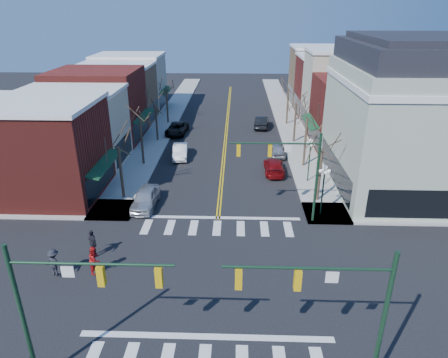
# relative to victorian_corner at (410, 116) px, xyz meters

# --- Properties ---
(ground) EXTENTS (160.00, 160.00, 0.00)m
(ground) POSITION_rel_victorian_corner_xyz_m (-16.50, -14.50, -6.66)
(ground) COLOR black
(ground) RESTS_ON ground
(sidewalk_left) EXTENTS (3.50, 70.00, 0.15)m
(sidewalk_left) POSITION_rel_victorian_corner_xyz_m (-25.25, 5.50, -6.58)
(sidewalk_left) COLOR #9E9B93
(sidewalk_left) RESTS_ON ground
(sidewalk_right) EXTENTS (3.50, 70.00, 0.15)m
(sidewalk_right) POSITION_rel_victorian_corner_xyz_m (-7.75, 5.50, -6.58)
(sidewalk_right) COLOR #9E9B93
(sidewalk_right) RESTS_ON ground
(bldg_left_brick_a) EXTENTS (10.00, 8.50, 8.00)m
(bldg_left_brick_a) POSITION_rel_victorian_corner_xyz_m (-32.00, -2.75, -2.66)
(bldg_left_brick_a) COLOR maroon
(bldg_left_brick_a) RESTS_ON ground
(bldg_left_stucco_a) EXTENTS (10.00, 7.00, 7.50)m
(bldg_left_stucco_a) POSITION_rel_victorian_corner_xyz_m (-32.00, 5.00, -2.91)
(bldg_left_stucco_a) COLOR #B8B198
(bldg_left_stucco_a) RESTS_ON ground
(bldg_left_brick_b) EXTENTS (10.00, 9.00, 8.50)m
(bldg_left_brick_b) POSITION_rel_victorian_corner_xyz_m (-32.00, 13.00, -2.41)
(bldg_left_brick_b) COLOR maroon
(bldg_left_brick_b) RESTS_ON ground
(bldg_left_tan) EXTENTS (10.00, 7.50, 7.80)m
(bldg_left_tan) POSITION_rel_victorian_corner_xyz_m (-32.00, 21.25, -2.76)
(bldg_left_tan) COLOR #8A6D4C
(bldg_left_tan) RESTS_ON ground
(bldg_left_stucco_b) EXTENTS (10.00, 8.00, 8.20)m
(bldg_left_stucco_b) POSITION_rel_victorian_corner_xyz_m (-32.00, 29.00, -2.56)
(bldg_left_stucco_b) COLOR #B8B198
(bldg_left_stucco_b) RESTS_ON ground
(bldg_right_brick_a) EXTENTS (10.00, 8.50, 8.00)m
(bldg_right_brick_a) POSITION_rel_victorian_corner_xyz_m (-1.00, 11.25, -2.66)
(bldg_right_brick_a) COLOR maroon
(bldg_right_brick_a) RESTS_ON ground
(bldg_right_stucco) EXTENTS (10.00, 7.00, 10.00)m
(bldg_right_stucco) POSITION_rel_victorian_corner_xyz_m (-1.00, 19.00, -1.66)
(bldg_right_stucco) COLOR #B8B198
(bldg_right_stucco) RESTS_ON ground
(bldg_right_brick_b) EXTENTS (10.00, 8.00, 8.50)m
(bldg_right_brick_b) POSITION_rel_victorian_corner_xyz_m (-1.00, 26.50, -2.41)
(bldg_right_brick_b) COLOR maroon
(bldg_right_brick_b) RESTS_ON ground
(bldg_right_tan) EXTENTS (10.00, 8.00, 9.00)m
(bldg_right_tan) POSITION_rel_victorian_corner_xyz_m (-1.00, 34.50, -2.16)
(bldg_right_tan) COLOR #8A6D4C
(bldg_right_tan) RESTS_ON ground
(victorian_corner) EXTENTS (12.25, 14.25, 13.30)m
(victorian_corner) POSITION_rel_victorian_corner_xyz_m (0.00, 0.00, 0.00)
(victorian_corner) COLOR #A9B49C
(victorian_corner) RESTS_ON ground
(traffic_mast_near_left) EXTENTS (6.60, 0.28, 7.20)m
(traffic_mast_near_left) POSITION_rel_victorian_corner_xyz_m (-22.05, -21.90, -1.95)
(traffic_mast_near_left) COLOR #14331E
(traffic_mast_near_left) RESTS_ON ground
(traffic_mast_near_right) EXTENTS (6.60, 0.28, 7.20)m
(traffic_mast_near_right) POSITION_rel_victorian_corner_xyz_m (-10.95, -21.90, -1.95)
(traffic_mast_near_right) COLOR #14331E
(traffic_mast_near_right) RESTS_ON ground
(traffic_mast_far_right) EXTENTS (6.60, 0.28, 7.20)m
(traffic_mast_far_right) POSITION_rel_victorian_corner_xyz_m (-10.95, -7.10, -1.95)
(traffic_mast_far_right) COLOR #14331E
(traffic_mast_far_right) RESTS_ON ground
(lamppost_corner) EXTENTS (0.36, 0.36, 4.33)m
(lamppost_corner) POSITION_rel_victorian_corner_xyz_m (-8.30, -6.00, -3.70)
(lamppost_corner) COLOR #14331E
(lamppost_corner) RESTS_ON ground
(lamppost_midblock) EXTENTS (0.36, 0.36, 4.33)m
(lamppost_midblock) POSITION_rel_victorian_corner_xyz_m (-8.30, 0.50, -3.70)
(lamppost_midblock) COLOR #14331E
(lamppost_midblock) RESTS_ON ground
(tree_left_a) EXTENTS (0.24, 0.24, 4.76)m
(tree_left_a) POSITION_rel_victorian_corner_xyz_m (-24.90, -3.50, -4.28)
(tree_left_a) COLOR #382B21
(tree_left_a) RESTS_ON ground
(tree_left_b) EXTENTS (0.24, 0.24, 5.04)m
(tree_left_b) POSITION_rel_victorian_corner_xyz_m (-24.90, 4.50, -4.14)
(tree_left_b) COLOR #382B21
(tree_left_b) RESTS_ON ground
(tree_left_c) EXTENTS (0.24, 0.24, 4.55)m
(tree_left_c) POSITION_rel_victorian_corner_xyz_m (-24.90, 12.50, -4.38)
(tree_left_c) COLOR #382B21
(tree_left_c) RESTS_ON ground
(tree_left_d) EXTENTS (0.24, 0.24, 4.90)m
(tree_left_d) POSITION_rel_victorian_corner_xyz_m (-24.90, 20.50, -4.21)
(tree_left_d) COLOR #382B21
(tree_left_d) RESTS_ON ground
(tree_right_a) EXTENTS (0.24, 0.24, 4.62)m
(tree_right_a) POSITION_rel_victorian_corner_xyz_m (-8.10, -3.50, -4.35)
(tree_right_a) COLOR #382B21
(tree_right_a) RESTS_ON ground
(tree_right_b) EXTENTS (0.24, 0.24, 5.18)m
(tree_right_b) POSITION_rel_victorian_corner_xyz_m (-8.10, 4.50, -4.07)
(tree_right_b) COLOR #382B21
(tree_right_b) RESTS_ON ground
(tree_right_c) EXTENTS (0.24, 0.24, 4.83)m
(tree_right_c) POSITION_rel_victorian_corner_xyz_m (-8.10, 12.50, -4.24)
(tree_right_c) COLOR #382B21
(tree_right_c) RESTS_ON ground
(tree_right_d) EXTENTS (0.24, 0.24, 4.97)m
(tree_right_d) POSITION_rel_victorian_corner_xyz_m (-8.10, 20.50, -4.17)
(tree_right_d) COLOR #382B21
(tree_right_d) RESTS_ON ground
(car_left_near) EXTENTS (1.98, 4.63, 1.56)m
(car_left_near) POSITION_rel_victorian_corner_xyz_m (-22.63, -4.99, -5.88)
(car_left_near) COLOR silver
(car_left_near) RESTS_ON ground
(car_left_mid) EXTENTS (1.89, 4.48, 1.44)m
(car_left_mid) POSITION_rel_victorian_corner_xyz_m (-21.30, 6.77, -5.94)
(car_left_mid) COLOR white
(car_left_mid) RESTS_ON ground
(car_left_far) EXTENTS (2.76, 5.31, 1.43)m
(car_left_far) POSITION_rel_victorian_corner_xyz_m (-22.90, 15.45, -5.94)
(car_left_far) COLOR black
(car_left_far) RESTS_ON ground
(car_right_near) EXTENTS (1.90, 4.67, 1.36)m
(car_right_near) POSITION_rel_victorian_corner_xyz_m (-11.32, 2.75, -5.98)
(car_right_near) COLOR maroon
(car_right_near) RESTS_ON ground
(car_right_mid) EXTENTS (1.81, 4.14, 1.39)m
(car_right_mid) POSITION_rel_victorian_corner_xyz_m (-10.61, 7.76, -5.96)
(car_right_mid) COLOR #ACACB1
(car_right_mid) RESTS_ON ground
(car_right_far) EXTENTS (2.31, 4.98, 1.58)m
(car_right_far) POSITION_rel_victorian_corner_xyz_m (-11.70, 18.80, -5.87)
(car_right_far) COLOR black
(car_right_far) RESTS_ON ground
(pedestrian_red_b) EXTENTS (0.71, 0.90, 1.82)m
(pedestrian_red_b) POSITION_rel_victorian_corner_xyz_m (-23.80, -14.13, -5.60)
(pedestrian_red_b) COLOR #AA1213
(pedestrian_red_b) RESTS_ON sidewalk_left
(pedestrian_dark_a) EXTENTS (1.07, 1.11, 1.86)m
(pedestrian_dark_a) POSITION_rel_victorian_corner_xyz_m (-24.59, -12.25, -5.58)
(pedestrian_dark_a) COLOR #222129
(pedestrian_dark_a) RESTS_ON sidewalk_left
(pedestrian_dark_b) EXTENTS (1.30, 0.94, 1.81)m
(pedestrian_dark_b) POSITION_rel_victorian_corner_xyz_m (-26.18, -14.51, -5.60)
(pedestrian_dark_b) COLOR black
(pedestrian_dark_b) RESTS_ON sidewalk_left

